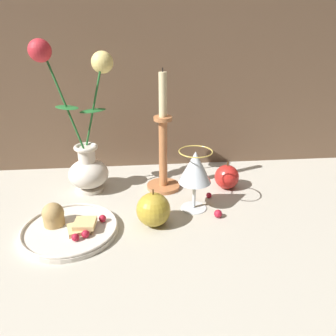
# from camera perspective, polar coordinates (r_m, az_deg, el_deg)

# --- Properties ---
(ground_plane) EXTENTS (2.40, 2.40, 0.00)m
(ground_plane) POSITION_cam_1_polar(r_m,az_deg,el_deg) (0.80, -4.58, -7.99)
(ground_plane) COLOR #B7B2A3
(ground_plane) RESTS_ON ground
(vase) EXTENTS (0.18, 0.11, 0.39)m
(vase) POSITION_cam_1_polar(r_m,az_deg,el_deg) (0.88, -13.98, 3.19)
(vase) COLOR silver
(vase) RESTS_ON ground_plane
(plate_with_pastries) EXTENTS (0.21, 0.21, 0.06)m
(plate_with_pastries) POSITION_cam_1_polar(r_m,az_deg,el_deg) (0.76, -16.83, -9.75)
(plate_with_pastries) COLOR silver
(plate_with_pastries) RESTS_ON ground_plane
(wine_glass) EXTENTS (0.08, 0.08, 0.15)m
(wine_glass) POSITION_cam_1_polar(r_m,az_deg,el_deg) (0.77, 4.95, -0.19)
(wine_glass) COLOR silver
(wine_glass) RESTS_ON ground_plane
(candlestick) EXTENTS (0.09, 0.09, 0.32)m
(candlestick) POSITION_cam_1_polar(r_m,az_deg,el_deg) (0.87, -0.66, 2.83)
(candlestick) COLOR #B77042
(candlestick) RESTS_ON ground_plane
(apple_beside_vase) EXTENTS (0.08, 0.08, 0.09)m
(apple_beside_vase) POSITION_cam_1_polar(r_m,az_deg,el_deg) (0.74, -2.33, -7.24)
(apple_beside_vase) COLOR #B2932D
(apple_beside_vase) RESTS_ON ground_plane
(apple_near_glass) EXTENTS (0.07, 0.07, 0.08)m
(apple_near_glass) POSITION_cam_1_polar(r_m,az_deg,el_deg) (0.91, 10.37, -1.52)
(apple_near_glass) COLOR red
(apple_near_glass) RESTS_ON ground_plane
(berry_near_plate) EXTENTS (0.01, 0.01, 0.01)m
(berry_near_plate) POSITION_cam_1_polar(r_m,az_deg,el_deg) (0.87, 7.32, -4.71)
(berry_near_plate) COLOR #AD192D
(berry_near_plate) RESTS_ON ground_plane
(berry_front_center) EXTENTS (0.02, 0.02, 0.02)m
(berry_front_center) POSITION_cam_1_polar(r_m,az_deg,el_deg) (0.79, 8.92, -7.86)
(berry_front_center) COLOR #AD192D
(berry_front_center) RESTS_ON ground_plane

